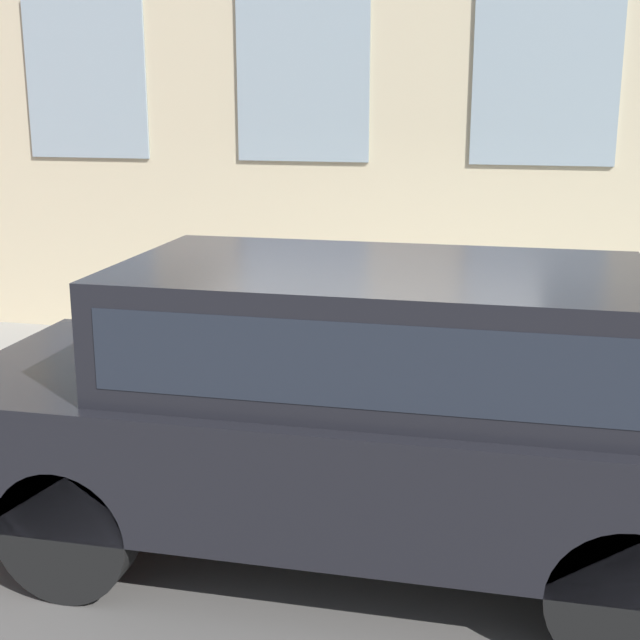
# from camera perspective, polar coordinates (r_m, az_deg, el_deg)

# --- Properties ---
(ground_plane) EXTENTS (80.00, 80.00, 0.00)m
(ground_plane) POSITION_cam_1_polar(r_m,az_deg,el_deg) (6.90, 2.74, -10.07)
(ground_plane) COLOR #514F4C
(sidewalk) EXTENTS (3.11, 60.00, 0.16)m
(sidewalk) POSITION_cam_1_polar(r_m,az_deg,el_deg) (8.30, 4.66, -5.21)
(sidewalk) COLOR gray
(sidewalk) RESTS_ON ground_plane
(fire_hydrant) EXTENTS (0.35, 0.46, 0.76)m
(fire_hydrant) POSITION_cam_1_polar(r_m,az_deg,el_deg) (7.06, 3.23, -4.71)
(fire_hydrant) COLOR gold
(fire_hydrant) RESTS_ON sidewalk
(person) EXTENTS (0.37, 0.25, 1.54)m
(person) POSITION_cam_1_polar(r_m,az_deg,el_deg) (7.31, -3.11, 0.35)
(person) COLOR navy
(person) RESTS_ON sidewalk
(parked_truck_charcoal_near) EXTENTS (1.92, 4.93, 1.87)m
(parked_truck_charcoal_near) POSITION_cam_1_polar(r_m,az_deg,el_deg) (5.42, 2.96, -4.72)
(parked_truck_charcoal_near) COLOR black
(parked_truck_charcoal_near) RESTS_ON ground_plane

